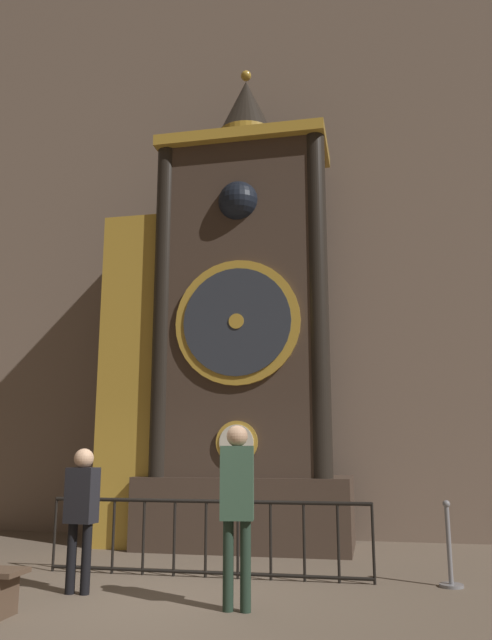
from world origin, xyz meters
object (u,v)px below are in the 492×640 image
clock_tower (227,335)px  stanchion_post (450,559)px  visitor_near (82,504)px  visitor_far (237,496)px

clock_tower → stanchion_post: 5.21m
clock_tower → visitor_near: (-0.85, -3.60, -2.60)m
visitor_far → visitor_near: bearing=160.4°
visitor_near → stanchion_post: 4.38m
clock_tower → visitor_far: bearing=-75.0°
clock_tower → visitor_near: size_ratio=5.46×
visitor_far → stanchion_post: bearing=27.8°
visitor_near → visitor_far: bearing=-4.9°
visitor_near → stanchion_post: visitor_near is taller
visitor_near → visitor_far: (1.92, -0.39, 0.15)m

